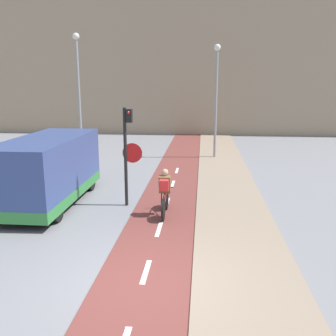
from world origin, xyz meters
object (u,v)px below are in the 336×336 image
Objects in this scene: cyclist_near at (165,194)px; van at (49,171)px; street_lamp_far at (78,84)px; traffic_light_pole at (128,146)px; street_lamp_sidewalk at (216,89)px.

van reaches higher than cyclist_near.
street_lamp_far is at bearing 122.72° from cyclist_near.
street_lamp_sidewalk is at bearing 70.21° from traffic_light_pole.
street_lamp_far reaches higher than cyclist_near.
street_lamp_sidewalk is 1.15× the size of van.
street_lamp_sidewalk reaches higher than cyclist_near.
cyclist_near is (5.50, -8.57, -3.38)m from street_lamp_far.
street_lamp_sidewalk reaches higher than van.
street_lamp_sidewalk is (7.36, 1.17, -0.27)m from street_lamp_far.
traffic_light_pole is at bearing 147.12° from cyclist_near.
street_lamp_far reaches higher than van.
street_lamp_sidewalk is at bearing 56.03° from van.
traffic_light_pole is at bearing -61.59° from street_lamp_far.
traffic_light_pole is at bearing 0.31° from van.
cyclist_near is 4.24m from van.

